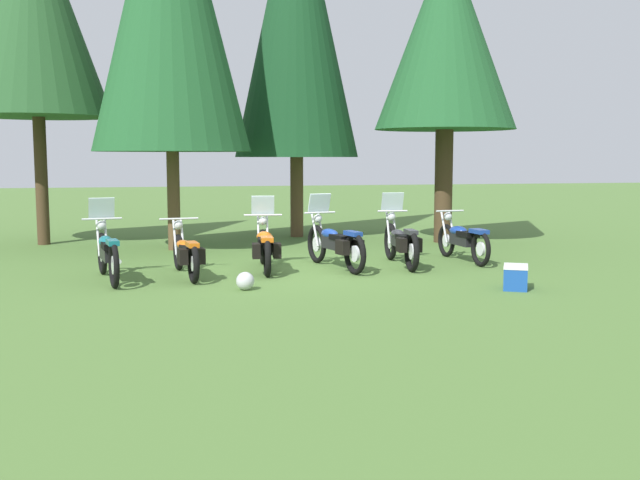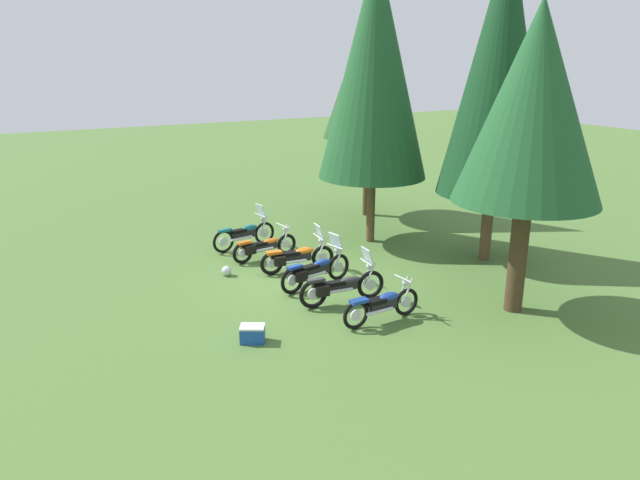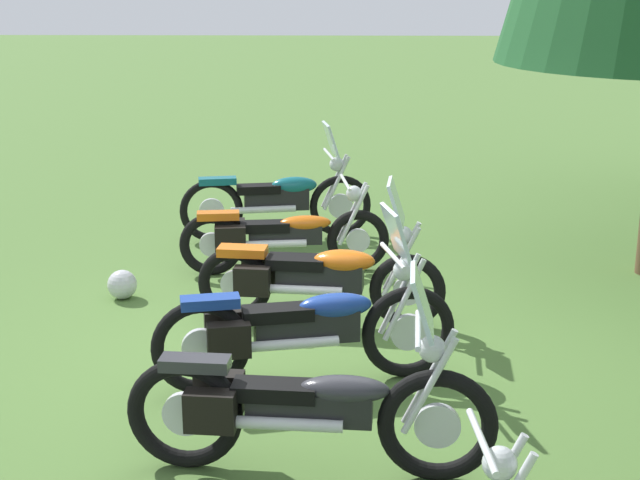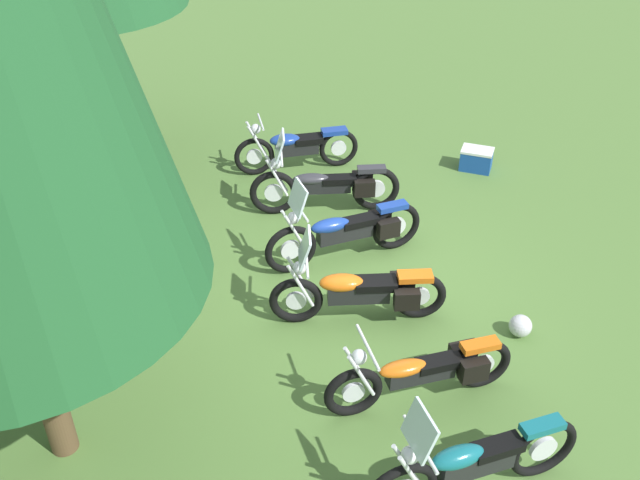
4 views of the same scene
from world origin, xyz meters
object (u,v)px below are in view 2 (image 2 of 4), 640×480
Objects in this scene: motorcycle_2 at (297,256)px; pine_tree_0 at (369,70)px; pine_tree_3 at (534,104)px; pine_tree_2 at (500,66)px; picnic_cooler at (252,334)px; motorcycle_1 at (264,246)px; pine_tree_1 at (374,66)px; dropped_helmet at (227,271)px; motorcycle_5 at (382,304)px; motorcycle_3 at (315,270)px; motorcycle_0 at (245,234)px; motorcycle_4 at (342,286)px.

motorcycle_2 is 0.28× the size of pine_tree_0.
pine_tree_3 is at bearing -9.85° from pine_tree_0.
motorcycle_2 is 7.91m from pine_tree_2.
picnic_cooler is (1.90, -8.43, -5.56)m from pine_tree_2.
pine_tree_1 is at bearing -5.81° from motorcycle_1.
motorcycle_5 is at bearing 25.62° from dropped_helmet.
motorcycle_2 reaches higher than dropped_helmet.
motorcycle_3 is 6.85m from pine_tree_3.
pine_tree_1 is (1.23, 4.03, 5.22)m from motorcycle_0.
pine_tree_0 is at bearing 150.26° from pine_tree_1.
picnic_cooler is at bearing -77.28° from pine_tree_2.
pine_tree_3 is 8.11m from picnic_cooler.
pine_tree_0 is (-4.59, 5.24, 5.07)m from motorcycle_2.
pine_tree_3 is at bearing 44.65° from dropped_helmet.
motorcycle_3 reaches higher than picnic_cooler.
picnic_cooler is (6.38, -2.28, -0.30)m from motorcycle_0.
motorcycle_2 is at bearing 74.76° from motorcycle_3.
motorcycle_2 is at bearing -89.51° from motorcycle_0.
motorcycle_1 is 0.94× the size of motorcycle_4.
pine_tree_3 reaches higher than motorcycle_1.
pine_tree_2 reaches higher than pine_tree_3.
pine_tree_0 reaches higher than motorcycle_3.
picnic_cooler is at bearing -122.30° from motorcycle_2.
motorcycle_1 is 3.43× the size of picnic_cooler.
pine_tree_2 is at bearing 102.72° from picnic_cooler.
pine_tree_0 is at bearing 7.18° from motorcycle_0.
motorcycle_5 is 0.24× the size of pine_tree_1.
motorcycle_3 reaches higher than motorcycle_1.
motorcycle_4 is (4.11, 0.43, 0.05)m from motorcycle_1.
motorcycle_2 is 8.61m from pine_tree_0.
pine_tree_1 is at bearing 29.47° from motorcycle_2.
motorcycle_5 is at bearing -93.31° from motorcycle_0.
pine_tree_2 is at bearing -34.57° from motorcycle_1.
motorcycle_1 is 0.24× the size of pine_tree_2.
pine_tree_2 is at bearing 3.58° from pine_tree_0.
motorcycle_0 is at bearing 93.45° from motorcycle_5.
pine_tree_2 is (1.70, 5.63, 5.29)m from motorcycle_2.
pine_tree_0 is 12.66m from picnic_cooler.
dropped_helmet is (-0.61, -1.93, -0.32)m from motorcycle_2.
motorcycle_2 is 4.57m from picnic_cooler.
pine_tree_2 is 14.55× the size of picnic_cooler.
pine_tree_0 reaches higher than motorcycle_1.
pine_tree_1 is at bearing 99.76° from dropped_helmet.
motorcycle_4 is 3.65× the size of picnic_cooler.
pine_tree_3 is (6.43, 4.01, 4.58)m from motorcycle_1.
pine_tree_0 is 1.10× the size of pine_tree_3.
pine_tree_1 is 1.26× the size of pine_tree_3.
pine_tree_2 reaches higher than motorcycle_5.
pine_tree_1 is 31.83× the size of dropped_helmet.
motorcycle_3 is 7.77m from pine_tree_2.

